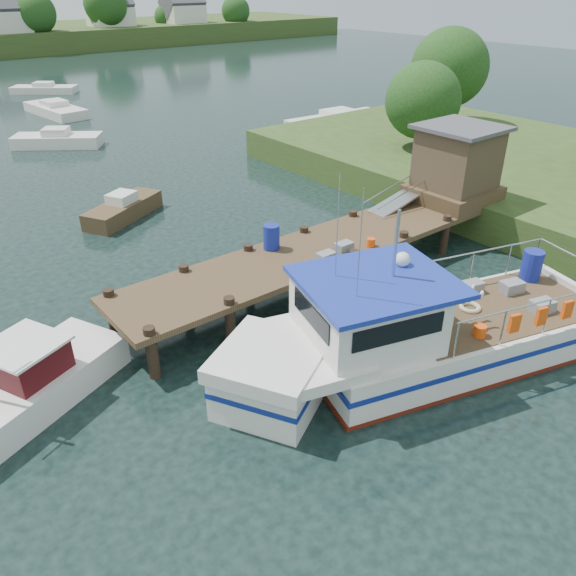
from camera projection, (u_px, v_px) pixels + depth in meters
ground_plane at (283, 296)px, 19.27m from camera, size 160.00×160.00×0.00m
near_shore at (567, 156)px, 27.00m from camera, size 16.00×30.00×7.76m
dock at (415, 193)px, 21.75m from camera, size 16.60×3.00×4.78m
lobster_boat at (411, 336)px, 15.26m from camera, size 11.77×6.11×5.71m
work_boat at (7, 399)px, 13.67m from camera, size 6.72×4.30×3.64m
moored_rowboat at (123, 209)px, 25.25m from camera, size 4.24×3.15×1.18m
moored_far at (44, 89)px, 52.47m from camera, size 5.78×5.15×0.99m
moored_b at (57, 140)px, 35.89m from camera, size 5.45×4.67×1.19m
moored_c at (339, 121)px, 40.50m from camera, size 8.01×3.11×1.24m
moored_d at (55, 109)px, 44.18m from camera, size 3.01×6.84×1.13m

